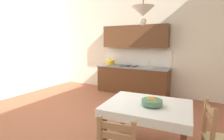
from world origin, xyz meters
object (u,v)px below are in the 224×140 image
Objects in this scene: fruit_bowl at (152,102)px; pendant_lamp at (143,12)px; dining_table at (147,112)px; kitchen_cabinetry at (133,68)px.

fruit_bowl is 1.30m from pendant_lamp.
pendant_lamp is at bearing -177.17° from dining_table.
dining_table is 4.50× the size of fruit_bowl.
fruit_bowl reaches higher than dining_table.
kitchen_cabinetry is at bearing 115.19° from pendant_lamp.
dining_table is 1.48m from pendant_lamp.
pendant_lamp is at bearing -64.81° from kitchen_cabinetry.
kitchen_cabinetry is 7.87× the size of fruit_bowl.
fruit_bowl is (0.08, -0.04, 0.19)m from dining_table.
kitchen_cabinetry is at bearing 118.02° from fruit_bowl.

